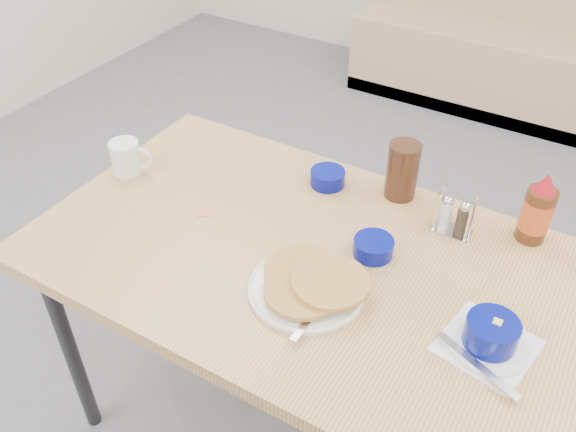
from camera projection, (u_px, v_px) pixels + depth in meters
The scene contains 11 objects.
booth_bench at pixel (529, 47), 3.43m from camera, with size 1.90×0.56×1.22m.
dining_table at pixel (314, 276), 1.51m from camera, with size 1.40×0.80×0.76m.
pancake_plate at pixel (309, 285), 1.38m from camera, with size 0.27×0.28×0.05m.
coffee_mug at pixel (127, 157), 1.73m from camera, with size 0.12×0.08×0.10m.
grits_setting at pixel (490, 337), 1.24m from camera, with size 0.21×0.22×0.08m.
creamer_bowl at pixel (328, 178), 1.70m from camera, with size 0.10×0.10×0.04m.
butter_bowl at pixel (373, 247), 1.47m from camera, with size 0.10×0.10×0.04m.
amber_tumbler at pixel (402, 171), 1.62m from camera, with size 0.09×0.09×0.16m, color #371E11.
condiment_caddy at pixel (454, 218), 1.53m from camera, with size 0.10×0.06×0.12m.
syrup_bottle at pixel (537, 211), 1.48m from camera, with size 0.07×0.07×0.19m.
sugar_wrapper at pixel (203, 214), 1.60m from camera, with size 0.04×0.02×0.00m, color #FA6D53.
Camera 1 is at (0.50, -0.72, 1.77)m, focal length 38.00 mm.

